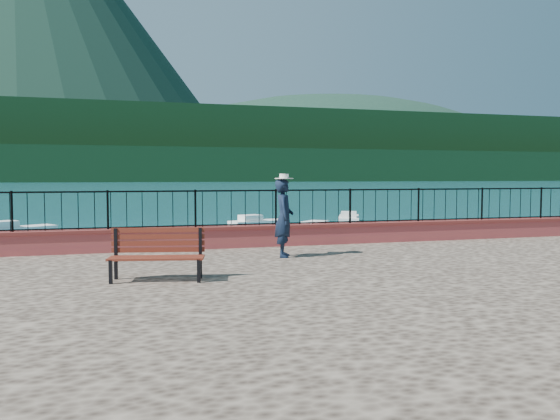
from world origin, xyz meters
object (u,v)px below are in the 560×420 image
person (284,218)px  boat_4 (258,221)px  boat_2 (320,227)px  boat_3 (14,227)px  park_bench (157,265)px  boat_1 (313,234)px  boat_5 (349,217)px

person → boat_4: bearing=4.6°
boat_2 → boat_3: (-15.60, 4.44, 0.00)m
boat_4 → park_bench: bearing=-124.7°
boat_1 → boat_2: bearing=60.1°
park_bench → person: size_ratio=0.97×
park_bench → boat_4: (7.33, 21.97, -1.09)m
boat_2 → boat_3: same height
person → boat_1: 13.01m
person → boat_5: 23.98m
boat_5 → boat_4: bearing=126.8°
park_bench → boat_2: bearing=72.8°
boat_5 → boat_3: bearing=120.0°
boat_3 → park_bench: bearing=-106.6°
boat_4 → boat_5: size_ratio=0.83×
boat_5 → park_bench: bearing=173.2°
boat_1 → boat_2: 3.17m
park_bench → boat_1: bearing=72.1°
boat_3 → boat_5: 20.21m
boat_4 → boat_5: bearing=-3.4°
boat_1 → boat_3: (-14.21, 7.29, 0.00)m
park_bench → boat_5: (13.97, 23.48, -1.09)m
boat_1 → boat_5: same height
person → boat_3: (-9.21, 19.17, -1.73)m
boat_2 → boat_1: bearing=-160.6°
park_bench → boat_4: size_ratio=0.51×
boat_2 → boat_5: (4.50, 6.56, 0.00)m
person → boat_2: 16.15m
boat_1 → boat_5: (5.88, 9.41, 0.00)m
person → boat_1: size_ratio=0.48×
boat_4 → boat_1: bearing=-100.8°
park_bench → boat_5: park_bench is taller
boat_1 → boat_3: 15.97m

